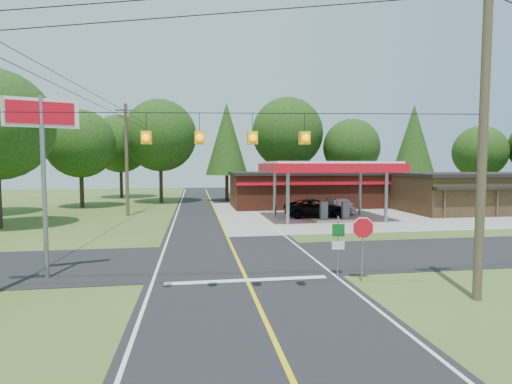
{
  "coord_description": "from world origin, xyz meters",
  "views": [
    {
      "loc": [
        -2.03,
        -19.07,
        4.64
      ],
      "look_at": [
        2.0,
        7.0,
        2.8
      ],
      "focal_mm": 28.0,
      "sensor_mm": 36.0,
      "label": 1
    }
  ],
  "objects": [
    {
      "name": "ground",
      "position": [
        0.0,
        0.0,
        0.0
      ],
      "size": [
        120.0,
        120.0,
        0.0
      ],
      "primitive_type": "plane",
      "color": "#34541D",
      "rests_on": "ground"
    },
    {
      "name": "main_highway",
      "position": [
        0.0,
        0.0,
        0.01
      ],
      "size": [
        8.0,
        120.0,
        0.02
      ],
      "primitive_type": "cube",
      "color": "black",
      "rests_on": "ground"
    },
    {
      "name": "cross_road",
      "position": [
        0.0,
        0.0,
        0.01
      ],
      "size": [
        70.0,
        7.0,
        0.02
      ],
      "primitive_type": "cube",
      "color": "black",
      "rests_on": "ground"
    },
    {
      "name": "lane_center_yellow",
      "position": [
        0.0,
        0.0,
        0.03
      ],
      "size": [
        0.15,
        110.0,
        0.0
      ],
      "primitive_type": "cube",
      "color": "yellow",
      "rests_on": "main_highway"
    },
    {
      "name": "gas_canopy",
      "position": [
        9.0,
        13.0,
        4.27
      ],
      "size": [
        10.6,
        7.4,
        4.88
      ],
      "color": "gray",
      "rests_on": "ground"
    },
    {
      "name": "convenience_store",
      "position": [
        10.0,
        22.98,
        1.92
      ],
      "size": [
        16.4,
        7.55,
        3.8
      ],
      "color": "#602A1B",
      "rests_on": "ground"
    },
    {
      "name": "strip_building",
      "position": [
        28.0,
        15.98,
        1.91
      ],
      "size": [
        20.4,
        8.75,
        3.8
      ],
      "color": "#362616",
      "rests_on": "ground"
    },
    {
      "name": "utility_pole_near_right",
      "position": [
        7.5,
        -7.0,
        5.96
      ],
      "size": [
        1.8,
        0.3,
        11.5
      ],
      "color": "#473828",
      "rests_on": "ground"
    },
    {
      "name": "utility_pole_far_left",
      "position": [
        -8.0,
        18.0,
        5.2
      ],
      "size": [
        1.8,
        0.3,
        10.0
      ],
      "color": "#473828",
      "rests_on": "ground"
    },
    {
      "name": "utility_pole_north",
      "position": [
        -6.5,
        35.0,
        4.75
      ],
      "size": [
        0.3,
        0.3,
        9.5
      ],
      "color": "#473828",
      "rests_on": "ground"
    },
    {
      "name": "overhead_beacons",
      "position": [
        -1.0,
        -6.0,
        6.21
      ],
      "size": [
        17.04,
        2.04,
        1.03
      ],
      "color": "black",
      "rests_on": "ground"
    },
    {
      "name": "treeline_backdrop",
      "position": [
        0.82,
        24.01,
        7.49
      ],
      "size": [
        70.27,
        51.59,
        13.3
      ],
      "color": "#332316",
      "rests_on": "ground"
    },
    {
      "name": "suv_car",
      "position": [
        8.5,
        14.5,
        0.77
      ],
      "size": [
        5.63,
        5.63,
        1.54
      ],
      "primitive_type": "imported",
      "rotation": [
        0.0,
        0.0,
        1.55
      ],
      "color": "black",
      "rests_on": "ground"
    },
    {
      "name": "sedan_car",
      "position": [
        12.0,
        17.0,
        0.71
      ],
      "size": [
        4.77,
        4.77,
        1.41
      ],
      "primitive_type": "imported",
      "rotation": [
        0.0,
        0.0,
        -0.17
      ],
      "color": "white",
      "rests_on": "ground"
    },
    {
      "name": "big_stop_sign",
      "position": [
        -8.0,
        -2.01,
        5.52
      ],
      "size": [
        2.63,
        0.89,
        7.35
      ],
      "color": "gray",
      "rests_on": "ground"
    },
    {
      "name": "octagonal_stop_sign",
      "position": [
        4.5,
        -4.37,
        1.94
      ],
      "size": [
        0.88,
        0.23,
        2.59
      ],
      "color": "gray",
      "rests_on": "ground"
    },
    {
      "name": "route_sign_post",
      "position": [
        3.8,
        -3.52,
        1.51
      ],
      "size": [
        0.51,
        0.13,
        2.51
      ],
      "color": "gray",
      "rests_on": "ground"
    }
  ]
}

